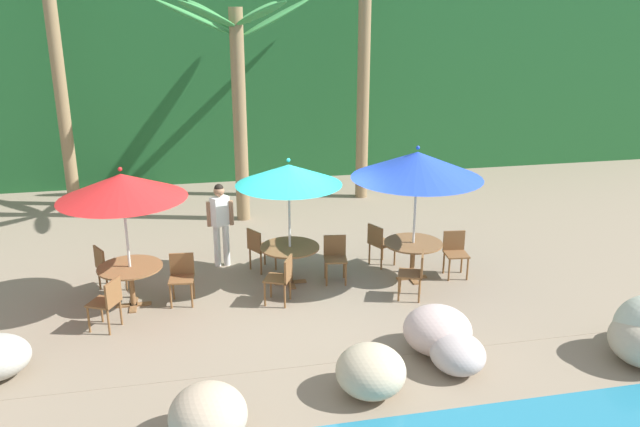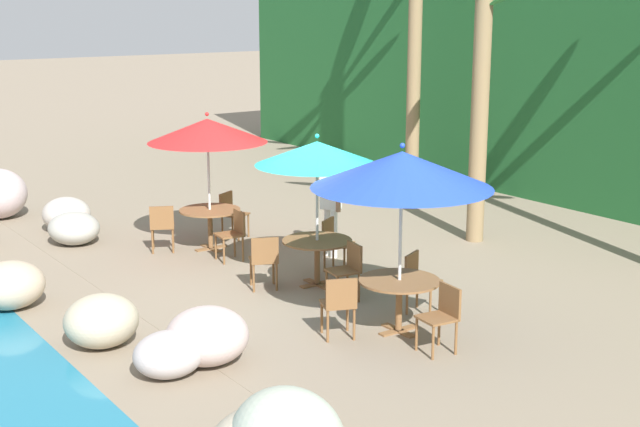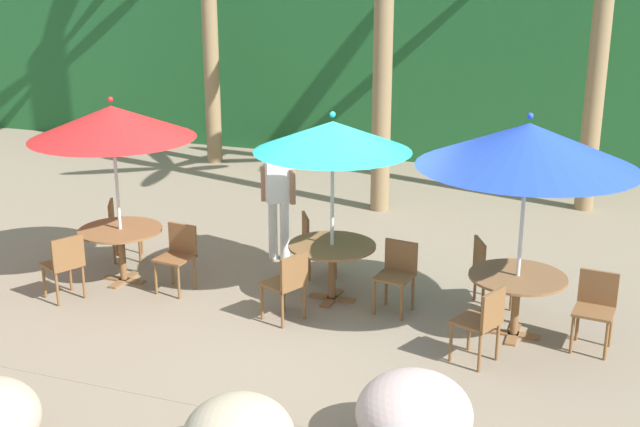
{
  "view_description": "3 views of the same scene",
  "coord_description": "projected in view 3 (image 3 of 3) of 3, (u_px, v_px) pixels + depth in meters",
  "views": [
    {
      "loc": [
        -1.78,
        -10.56,
        5.01
      ],
      "look_at": [
        0.55,
        0.56,
        1.26
      ],
      "focal_mm": 35.76,
      "sensor_mm": 36.0,
      "label": 1
    },
    {
      "loc": [
        10.89,
        -7.38,
        4.36
      ],
      "look_at": [
        0.54,
        -0.07,
        1.33
      ],
      "focal_mm": 49.78,
      "sensor_mm": 36.0,
      "label": 2
    },
    {
      "loc": [
        3.07,
        -8.8,
        4.17
      ],
      "look_at": [
        -0.09,
        -0.08,
        1.26
      ],
      "focal_mm": 46.03,
      "sensor_mm": 36.0,
      "label": 3
    }
  ],
  "objects": [
    {
      "name": "chair_teal_inland",
      "position": [
        314.0,
        240.0,
        11.07
      ],
      "size": [
        0.58,
        0.58,
        0.87
      ],
      "color": "brown",
      "rests_on": "ground"
    },
    {
      "name": "terrace_deck",
      "position": [
        329.0,
        309.0,
        10.14
      ],
      "size": [
        18.0,
        5.2,
        0.01
      ],
      "color": "gray",
      "rests_on": "ground"
    },
    {
      "name": "chair_blue_inland",
      "position": [
        487.0,
        267.0,
        10.09
      ],
      "size": [
        0.57,
        0.56,
        0.87
      ],
      "color": "brown",
      "rests_on": "ground"
    },
    {
      "name": "dining_table_teal",
      "position": [
        332.0,
        254.0,
        10.25
      ],
      "size": [
        1.1,
        1.1,
        0.74
      ],
      "color": "brown",
      "rests_on": "ground"
    },
    {
      "name": "foliage_backdrop",
      "position": [
        470.0,
        15.0,
        17.31
      ],
      "size": [
        28.0,
        2.4,
        6.0
      ],
      "color": "#1E5628",
      "rests_on": "ground"
    },
    {
      "name": "chair_teal_seaward",
      "position": [
        397.0,
        271.0,
        9.97
      ],
      "size": [
        0.48,
        0.48,
        0.87
      ],
      "color": "brown",
      "rests_on": "ground"
    },
    {
      "name": "chair_teal_left",
      "position": [
        288.0,
        282.0,
        9.64
      ],
      "size": [
        0.56,
        0.56,
        0.87
      ],
      "color": "brown",
      "rests_on": "ground"
    },
    {
      "name": "chair_red_seaward",
      "position": [
        178.0,
        253.0,
        10.59
      ],
      "size": [
        0.46,
        0.47,
        0.87
      ],
      "color": "brown",
      "rests_on": "ground"
    },
    {
      "name": "dining_table_blue",
      "position": [
        517.0,
        286.0,
        9.26
      ],
      "size": [
        1.1,
        1.1,
        0.74
      ],
      "color": "brown",
      "rests_on": "ground"
    },
    {
      "name": "chair_red_left",
      "position": [
        65.0,
        262.0,
        10.25
      ],
      "size": [
        0.57,
        0.57,
        0.87
      ],
      "color": "brown",
      "rests_on": "ground"
    },
    {
      "name": "chair_red_inland",
      "position": [
        120.0,
        225.0,
        11.66
      ],
      "size": [
        0.58,
        0.57,
        0.87
      ],
      "color": "brown",
      "rests_on": "ground"
    },
    {
      "name": "ground_plane",
      "position": [
        329.0,
        309.0,
        10.14
      ],
      "size": [
        120.0,
        120.0,
        0.0
      ],
      "primitive_type": "plane",
      "color": "gray"
    },
    {
      "name": "umbrella_blue",
      "position": [
        528.0,
        145.0,
        8.77
      ],
      "size": [
        2.4,
        2.4,
        2.59
      ],
      "color": "silver",
      "rests_on": "ground"
    },
    {
      "name": "umbrella_teal",
      "position": [
        333.0,
        137.0,
        9.8
      ],
      "size": [
        1.92,
        1.92,
        2.41
      ],
      "color": "silver",
      "rests_on": "ground"
    },
    {
      "name": "chair_blue_left",
      "position": [
        483.0,
        320.0,
        8.63
      ],
      "size": [
        0.56,
        0.55,
        0.87
      ],
      "color": "brown",
      "rests_on": "ground"
    },
    {
      "name": "dining_table_red",
      "position": [
        121.0,
        238.0,
        10.84
      ],
      "size": [
        1.1,
        1.1,
        0.74
      ],
      "color": "brown",
      "rests_on": "ground"
    },
    {
      "name": "waiter_in_white",
      "position": [
        278.0,
        193.0,
        11.54
      ],
      "size": [
        0.52,
        0.36,
        1.7
      ],
      "color": "white",
      "rests_on": "ground"
    },
    {
      "name": "chair_blue_seaward",
      "position": [
        595.0,
        305.0,
        9.01
      ],
      "size": [
        0.46,
        0.47,
        0.87
      ],
      "color": "brown",
      "rests_on": "ground"
    },
    {
      "name": "umbrella_red",
      "position": [
        112.0,
        122.0,
        10.38
      ],
      "size": [
        2.12,
        2.12,
        2.49
      ],
      "color": "silver",
      "rests_on": "ground"
    },
    {
      "name": "rock_seawall",
      "position": [
        253.0,
        413.0,
        7.1
      ],
      "size": [
        16.44,
        3.33,
        1.03
      ],
      "color": "#B5A9A7",
      "rests_on": "ground"
    }
  ]
}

